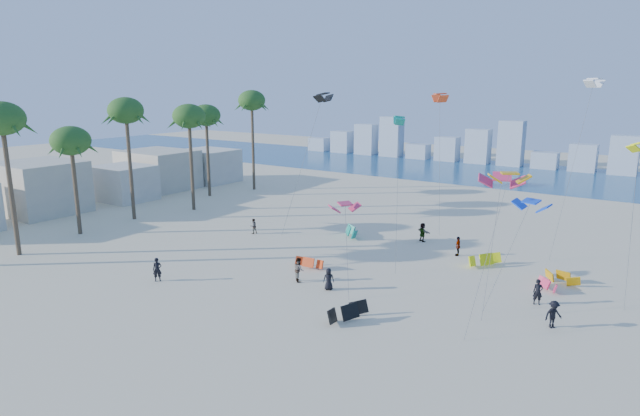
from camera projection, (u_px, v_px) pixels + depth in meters
The scene contains 10 objects.
ground at pixel (144, 315), 34.52m from camera, with size 220.00×220.00×0.00m, color beige.
ocean at pixel (486, 172), 92.59m from camera, with size 220.00×220.00×0.00m, color navy.
kitesurfer_near at pixel (157, 270), 40.32m from camera, with size 0.67×0.44×1.83m, color black.
kitesurfer_mid at pixel (299, 269), 40.34m from camera, with size 0.90×0.70×1.85m, color gray.
kitesurfers_far at pixel (424, 257), 43.40m from camera, with size 30.51×16.56×1.82m.
grounded_kites at pixel (418, 268), 42.01m from camera, with size 22.98×20.06×1.03m.
flying_kites at pixel (480, 120), 43.21m from camera, with size 32.19×24.79×15.91m.
palm_row at pixel (129, 118), 57.06m from camera, with size 8.78×44.80×14.08m.
beachfront_buildings at pixel (108, 180), 69.16m from camera, with size 11.50×43.00×6.00m.
distant_skyline at pixel (497, 148), 100.62m from camera, with size 85.00×3.00×8.40m.
Camera 1 is at (27.51, -20.12, 14.48)m, focal length 29.78 mm.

